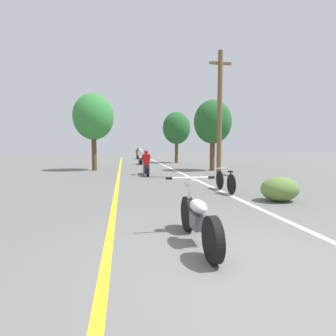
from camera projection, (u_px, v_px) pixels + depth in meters
name	position (u px, v px, depth m)	size (l,w,h in m)	color
ground_plane	(235.00, 264.00, 3.49)	(120.00, 120.00, 0.00)	#60605E
lane_stripe_center	(119.00, 173.00, 15.77)	(0.14, 48.00, 0.01)	yellow
lane_stripe_edge	(178.00, 172.00, 16.38)	(0.14, 48.00, 0.01)	white
utility_pole	(220.00, 114.00, 12.80)	(1.10, 0.24, 6.17)	brown
roadside_tree_right_near	(213.00, 122.00, 16.86)	(2.44, 2.20, 4.56)	#513A23
roadside_tree_right_far	(177.00, 128.00, 24.91)	(2.63, 2.37, 4.84)	#513A23
roadside_tree_left	(93.00, 117.00, 17.02)	(2.60, 2.34, 5.00)	#513A23
roadside_bush	(280.00, 189.00, 7.49)	(1.10, 0.88, 0.70)	#5B7A38
motorcycle_foreground	(197.00, 218.00, 4.23)	(0.88, 2.02, 1.03)	black
motorcycle_rider_lead	(146.00, 165.00, 14.38)	(0.50, 2.20, 1.39)	black
motorcycle_rider_mid	(141.00, 158.00, 23.04)	(0.50, 2.01, 1.38)	black
motorcycle_rider_far	(138.00, 155.00, 33.30)	(0.50, 2.06, 1.38)	black
bicycle_parked	(225.00, 181.00, 9.05)	(0.44, 1.71, 0.79)	black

